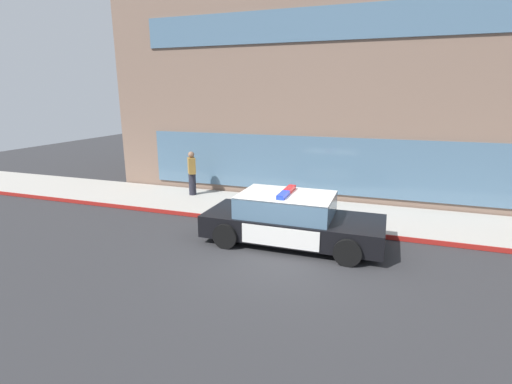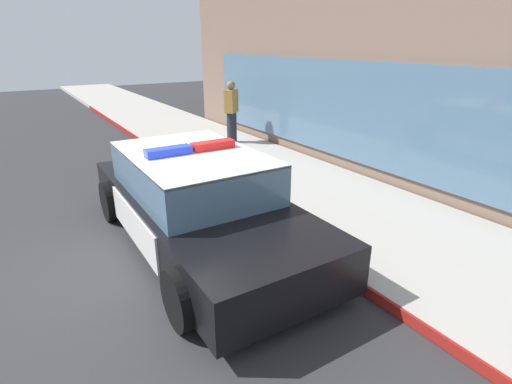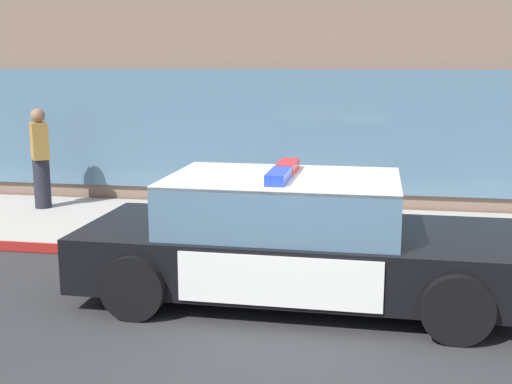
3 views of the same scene
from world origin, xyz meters
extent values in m
plane|color=#303033|center=(0.00, 0.00, 0.00)|extent=(48.00, 48.00, 0.00)
cube|color=#B2ADA3|center=(0.00, 3.44, 0.07)|extent=(48.00, 3.03, 0.15)
cube|color=maroon|center=(0.00, 1.91, 0.08)|extent=(28.80, 0.04, 0.14)
cube|color=#7A6051|center=(2.39, 9.50, 4.38)|extent=(22.38, 8.99, 8.76)
cube|color=slate|center=(-0.29, 4.97, 1.45)|extent=(13.43, 0.08, 2.10)
cube|color=slate|center=(2.39, 4.97, 6.31)|extent=(18.80, 0.08, 1.10)
cube|color=black|center=(-0.07, 0.81, 0.50)|extent=(4.84, 1.93, 0.60)
cube|color=silver|center=(1.47, 0.79, 0.67)|extent=(1.66, 1.87, 0.05)
cube|color=silver|center=(-1.76, 0.82, 0.67)|extent=(1.37, 1.86, 0.05)
cube|color=silver|center=(-0.16, 1.76, 0.50)|extent=(2.03, 0.05, 0.51)
cube|color=silver|center=(-0.17, -0.15, 0.50)|extent=(2.03, 0.05, 0.51)
cube|color=yellow|center=(-0.16, 1.78, 0.50)|extent=(0.22, 0.01, 0.26)
cube|color=slate|center=(-0.26, 0.81, 1.07)|extent=(2.52, 1.72, 0.60)
cube|color=silver|center=(-0.26, 0.81, 1.36)|extent=(2.52, 1.72, 0.04)
cube|color=red|center=(-0.26, 1.15, 1.44)|extent=(0.21, 0.64, 0.11)
cube|color=blue|center=(-0.27, 0.47, 1.44)|extent=(0.21, 0.64, 0.11)
cylinder|color=black|center=(1.53, 1.74, 0.34)|extent=(0.68, 0.23, 0.68)
cylinder|color=black|center=(1.51, -0.15, 0.34)|extent=(0.68, 0.23, 0.68)
cylinder|color=black|center=(-1.65, 1.76, 0.34)|extent=(0.68, 0.23, 0.68)
cylinder|color=black|center=(-1.67, -0.13, 0.34)|extent=(0.68, 0.23, 0.68)
cylinder|color=silver|center=(-1.83, 2.46, 0.20)|extent=(0.28, 0.28, 0.10)
cylinder|color=silver|center=(-1.83, 2.46, 0.47)|extent=(0.19, 0.19, 0.45)
sphere|color=silver|center=(-1.83, 2.46, 0.77)|extent=(0.22, 0.22, 0.22)
cylinder|color=#B21E19|center=(-1.83, 2.46, 0.84)|extent=(0.06, 0.06, 0.05)
cylinder|color=#B21E19|center=(-1.83, 2.32, 0.50)|extent=(0.09, 0.10, 0.09)
cylinder|color=#B21E19|center=(-1.83, 2.61, 0.50)|extent=(0.09, 0.10, 0.09)
cylinder|color=#B21E19|center=(-1.68, 2.46, 0.46)|extent=(0.10, 0.12, 0.12)
cylinder|color=#23232D|center=(-4.89, 4.02, 0.57)|extent=(0.28, 0.28, 0.85)
cube|color=olive|center=(-4.89, 4.02, 1.31)|extent=(0.45, 0.48, 0.62)
sphere|color=#8C664C|center=(-4.89, 4.02, 1.74)|extent=(0.24, 0.24, 0.24)
camera|label=1|loc=(2.17, -8.72, 3.99)|focal=26.38mm
camera|label=2|loc=(4.83, -1.32, 2.86)|focal=27.52mm
camera|label=3|loc=(0.68, -6.11, 2.58)|focal=45.42mm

